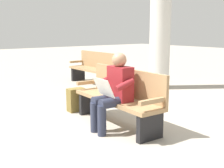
# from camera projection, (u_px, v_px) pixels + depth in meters

# --- Properties ---
(ground_plane) EXTENTS (40.00, 40.00, 0.00)m
(ground_plane) POSITION_uv_depth(u_px,v_px,m) (116.00, 125.00, 4.58)
(ground_plane) COLOR #A89E8E
(bench_near) EXTENTS (1.82, 0.58, 0.90)m
(bench_near) POSITION_uv_depth(u_px,v_px,m) (120.00, 96.00, 4.54)
(bench_near) COLOR #9E7A51
(bench_near) RESTS_ON ground
(person_seated) EXTENTS (0.59, 0.59, 1.18)m
(person_seated) POSITION_uv_depth(u_px,v_px,m) (114.00, 90.00, 4.24)
(person_seated) COLOR maroon
(person_seated) RESTS_ON ground
(backpack) EXTENTS (0.25, 0.32, 0.44)m
(backpack) POSITION_uv_depth(u_px,v_px,m) (76.00, 100.00, 5.33)
(backpack) COLOR brown
(backpack) RESTS_ON ground
(bench_far) EXTENTS (1.81, 0.51, 0.90)m
(bench_far) POSITION_uv_depth(u_px,v_px,m) (95.00, 68.00, 7.97)
(bench_far) COLOR #9E7A51
(bench_far) RESTS_ON ground
(support_pillar) EXTENTS (0.53, 0.53, 3.45)m
(support_pillar) POSITION_uv_depth(u_px,v_px,m) (160.00, 21.00, 7.23)
(support_pillar) COLOR beige
(support_pillar) RESTS_ON ground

